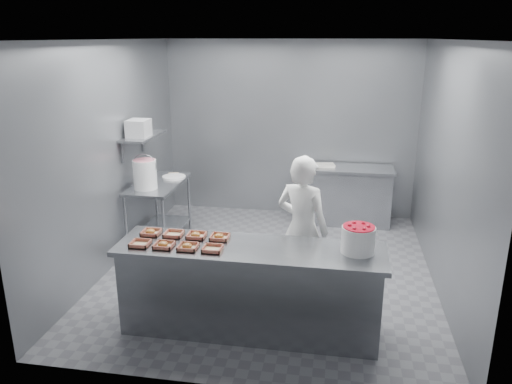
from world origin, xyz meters
TOP-DOWN VIEW (x-y plane):
  - floor at (0.00, 0.00)m, footprint 4.50×4.50m
  - ceiling at (0.00, 0.00)m, footprint 4.50×4.50m
  - wall_back at (0.00, 2.25)m, footprint 4.00×0.04m
  - wall_left at (-2.00, 0.00)m, footprint 0.04×4.50m
  - wall_right at (2.00, 0.00)m, footprint 0.04×4.50m
  - service_counter at (0.00, -1.35)m, footprint 2.60×0.70m
  - prep_table at (-1.65, 0.60)m, footprint 0.60×1.20m
  - back_counter at (0.90, 1.90)m, footprint 1.50×0.60m
  - wall_shelf at (-1.82, 0.60)m, footprint 0.35×0.90m
  - tray_0 at (-1.05, -1.49)m, footprint 0.19×0.18m
  - tray_1 at (-0.81, -1.49)m, footprint 0.19×0.18m
  - tray_2 at (-0.57, -1.49)m, footprint 0.19×0.18m
  - tray_3 at (-0.33, -1.49)m, footprint 0.19×0.18m
  - tray_4 at (-1.05, -1.21)m, footprint 0.19×0.18m
  - tray_5 at (-0.81, -1.21)m, footprint 0.19×0.18m
  - tray_6 at (-0.57, -1.21)m, footprint 0.19×0.18m
  - tray_7 at (-0.33, -1.21)m, footprint 0.19×0.18m
  - worker at (0.45, -0.62)m, footprint 0.71×0.60m
  - strawberry_tub at (1.02, -1.30)m, footprint 0.31×0.31m
  - glaze_bucket at (-1.71, 0.31)m, footprint 0.32×0.31m
  - bucket_lid at (-1.51, 0.87)m, footprint 0.44×0.44m
  - rag at (-1.57, 1.02)m, footprint 0.18×0.16m
  - appliance at (-1.82, 0.47)m, footprint 0.27×0.30m
  - paper_stack at (0.59, 1.90)m, footprint 0.33×0.27m

SIDE VIEW (x-z plane):
  - floor at x=0.00m, z-range 0.00..0.00m
  - back_counter at x=0.90m, z-range 0.00..0.90m
  - service_counter at x=0.00m, z-range 0.00..0.90m
  - prep_table at x=-1.65m, z-range 0.14..1.04m
  - worker at x=0.45m, z-range 0.00..1.65m
  - rag at x=-1.57m, z-range 0.90..0.92m
  - bucket_lid at x=-1.51m, z-range 0.90..0.93m
  - paper_stack at x=0.59m, z-range 0.90..0.94m
  - tray_0 at x=-1.05m, z-range 0.90..0.94m
  - tray_3 at x=-0.33m, z-range 0.90..0.94m
  - tray_5 at x=-0.81m, z-range 0.90..0.94m
  - tray_1 at x=-0.81m, z-range 0.89..0.95m
  - tray_2 at x=-0.57m, z-range 0.89..0.95m
  - tray_4 at x=-1.05m, z-range 0.89..0.95m
  - tray_6 at x=-0.57m, z-range 0.89..0.95m
  - tray_7 at x=-0.33m, z-range 0.89..0.95m
  - strawberry_tub at x=1.02m, z-range 0.91..1.17m
  - glaze_bucket at x=-1.71m, z-range 0.87..1.34m
  - wall_back at x=0.00m, z-range 0.00..2.80m
  - wall_left at x=-2.00m, z-range 0.00..2.80m
  - wall_right at x=2.00m, z-range 0.00..2.80m
  - wall_shelf at x=-1.82m, z-range 1.54..1.56m
  - appliance at x=-1.82m, z-range 1.56..1.79m
  - ceiling at x=0.00m, z-range 2.80..2.80m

